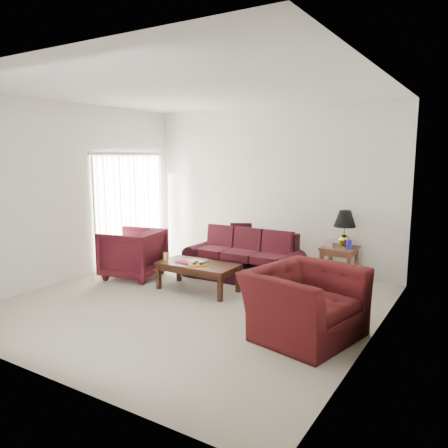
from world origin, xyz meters
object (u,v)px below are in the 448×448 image
Objects in this scene: end_table at (339,265)px; armchair_left at (133,253)px; sofa at (243,256)px; floor_lamp at (174,215)px; coffee_table at (198,277)px; armchair_right at (305,303)px.

end_table is 3.56m from armchair_left.
armchair_left is at bearing -153.40° from end_table.
end_table is at bearing 104.06° from armchair_left.
sofa is 1.13× the size of floor_lamp.
armchair_left reaches higher than coffee_table.
floor_lamp is 1.43× the size of armchair_right.
armchair_right is (3.50, -0.83, -0.02)m from armchair_left.
floor_lamp is at bearing 162.33° from sofa.
armchair_left is at bearing 166.34° from coffee_table.
end_table is 0.48× the size of coffee_table.
floor_lamp is 1.67m from armchair_left.
coffee_table is (-0.30, -0.92, -0.19)m from sofa.
end_table is 0.49× the size of armchair_right.
armchair_right is (0.33, -2.42, 0.10)m from end_table.
armchair_left is at bearing -79.09° from floor_lamp.
floor_lamp is at bearing 124.55° from coffee_table.
end_table is at bearing 0.20° from floor_lamp.
coffee_table is (1.41, -0.03, -0.21)m from armchair_left.
coffee_table is at bearing -43.19° from floor_lamp.
coffee_table is at bearing -106.93° from sofa.
armchair_right is 0.99× the size of coffee_table.
armchair_left reaches higher than end_table.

